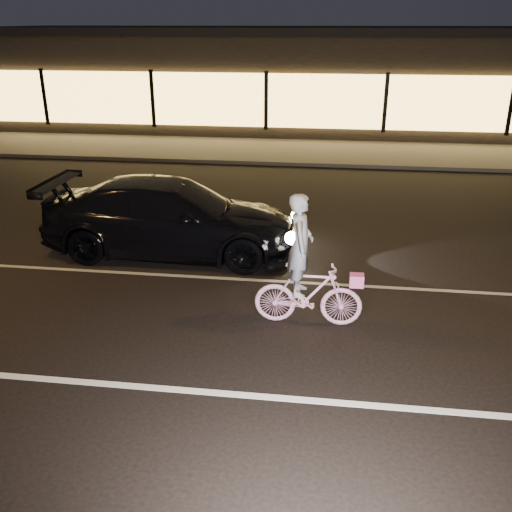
# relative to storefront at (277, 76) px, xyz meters

# --- Properties ---
(ground) EXTENTS (90.00, 90.00, 0.00)m
(ground) POSITION_rel_storefront_xyz_m (0.00, -18.97, -2.15)
(ground) COLOR black
(ground) RESTS_ON ground
(lane_stripe_near) EXTENTS (60.00, 0.12, 0.01)m
(lane_stripe_near) POSITION_rel_storefront_xyz_m (0.00, -20.47, -2.14)
(lane_stripe_near) COLOR silver
(lane_stripe_near) RESTS_ON ground
(lane_stripe_far) EXTENTS (60.00, 0.10, 0.01)m
(lane_stripe_far) POSITION_rel_storefront_xyz_m (0.00, -16.97, -2.14)
(lane_stripe_far) COLOR gray
(lane_stripe_far) RESTS_ON ground
(sidewalk) EXTENTS (30.00, 4.00, 0.12)m
(sidewalk) POSITION_rel_storefront_xyz_m (0.00, -5.97, -2.09)
(sidewalk) COLOR #383533
(sidewalk) RESTS_ON ground
(storefront) EXTENTS (25.40, 8.42, 4.20)m
(storefront) POSITION_rel_storefront_xyz_m (0.00, 0.00, 0.00)
(storefront) COLOR black
(storefront) RESTS_ON ground
(cyclist) EXTENTS (1.69, 0.58, 2.13)m
(cyclist) POSITION_rel_storefront_xyz_m (2.30, -18.46, -1.39)
(cyclist) COLOR #D7398C
(cyclist) RESTS_ON ground
(sedan) EXTENTS (5.25, 2.17, 1.51)m
(sedan) POSITION_rel_storefront_xyz_m (-0.57, -15.78, -1.39)
(sedan) COLOR black
(sedan) RESTS_ON ground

